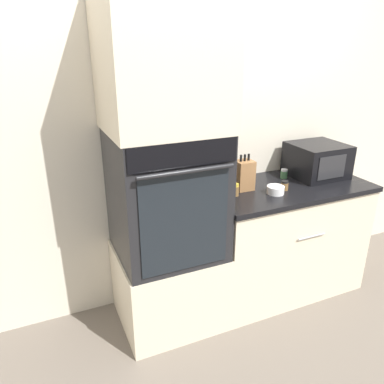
{
  "coord_description": "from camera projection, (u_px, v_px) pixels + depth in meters",
  "views": [
    {
      "loc": [
        -1.05,
        -1.73,
        1.81
      ],
      "look_at": [
        -0.2,
        0.21,
        0.96
      ],
      "focal_mm": 35.0,
      "sensor_mm": 36.0,
      "label": 1
    }
  ],
  "objects": [
    {
      "name": "ground_plane",
      "position": [
        231.0,
        330.0,
        2.53
      ],
      "size": [
        12.0,
        12.0,
        0.0
      ],
      "primitive_type": "plane",
      "color": "#6B6056"
    },
    {
      "name": "wall_back",
      "position": [
        194.0,
        129.0,
        2.6
      ],
      "size": [
        8.0,
        0.05,
        2.5
      ],
      "color": "beige",
      "rests_on": "ground_plane"
    },
    {
      "name": "oven_cabinet_base",
      "position": [
        169.0,
        284.0,
        2.56
      ],
      "size": [
        0.66,
        0.6,
        0.54
      ],
      "color": "beige",
      "rests_on": "ground_plane"
    },
    {
      "name": "wall_oven",
      "position": [
        167.0,
        194.0,
        2.31
      ],
      "size": [
        0.64,
        0.64,
        0.8
      ],
      "color": "black",
      "rests_on": "oven_cabinet_base"
    },
    {
      "name": "oven_cabinet_upper",
      "position": [
        163.0,
        60.0,
        2.02
      ],
      "size": [
        0.66,
        0.6,
        0.77
      ],
      "color": "beige",
      "rests_on": "wall_oven"
    },
    {
      "name": "counter_unit",
      "position": [
        282.0,
        237.0,
        2.84
      ],
      "size": [
        1.19,
        0.63,
        0.86
      ],
      "color": "beige",
      "rests_on": "ground_plane"
    },
    {
      "name": "microwave",
      "position": [
        317.0,
        160.0,
        2.82
      ],
      "size": [
        0.39,
        0.37,
        0.25
      ],
      "color": "black",
      "rests_on": "counter_unit"
    },
    {
      "name": "knife_block",
      "position": [
        244.0,
        175.0,
        2.57
      ],
      "size": [
        0.12,
        0.11,
        0.25
      ],
      "color": "olive",
      "rests_on": "counter_unit"
    },
    {
      "name": "bowl",
      "position": [
        276.0,
        190.0,
        2.52
      ],
      "size": [
        0.12,
        0.12,
        0.05
      ],
      "color": "white",
      "rests_on": "counter_unit"
    },
    {
      "name": "condiment_jar_near",
      "position": [
        221.0,
        179.0,
        2.71
      ],
      "size": [
        0.06,
        0.06,
        0.06
      ],
      "color": "brown",
      "rests_on": "counter_unit"
    },
    {
      "name": "condiment_jar_mid",
      "position": [
        284.0,
        174.0,
        2.81
      ],
      "size": [
        0.05,
        0.05,
        0.07
      ],
      "color": "#427047",
      "rests_on": "counter_unit"
    },
    {
      "name": "condiment_jar_far",
      "position": [
        235.0,
        190.0,
        2.48
      ],
      "size": [
        0.05,
        0.05,
        0.08
      ],
      "color": "brown",
      "rests_on": "counter_unit"
    },
    {
      "name": "condiment_jar_back",
      "position": [
        285.0,
        185.0,
        2.58
      ],
      "size": [
        0.05,
        0.05,
        0.07
      ],
      "color": "brown",
      "rests_on": "counter_unit"
    }
  ]
}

